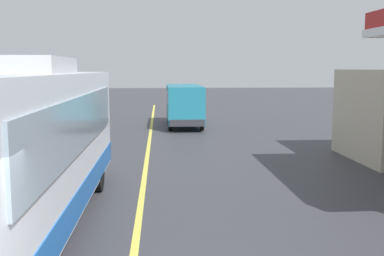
% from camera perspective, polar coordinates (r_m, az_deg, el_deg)
% --- Properties ---
extents(ground, '(120.00, 120.00, 0.00)m').
position_cam_1_polar(ground, '(24.37, -5.18, -0.78)').
color(ground, '#38383D').
extents(lane_divider_stripe, '(0.16, 50.00, 0.01)m').
position_cam_1_polar(lane_divider_stripe, '(19.43, -5.47, -2.84)').
color(lane_divider_stripe, '#D8CC4C').
rests_on(lane_divider_stripe, ground).
extents(coach_bus_main, '(2.60, 11.04, 3.69)m').
position_cam_1_polar(coach_bus_main, '(10.08, -20.56, -2.85)').
color(coach_bus_main, silver).
rests_on(coach_bus_main, ground).
extents(minibus_opposing_lane, '(2.04, 6.13, 2.44)m').
position_cam_1_polar(minibus_opposing_lane, '(27.60, -0.99, 3.27)').
color(minibus_opposing_lane, teal).
rests_on(minibus_opposing_lane, ground).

